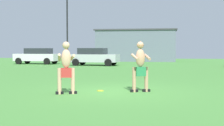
{
  "coord_description": "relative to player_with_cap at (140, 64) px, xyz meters",
  "views": [
    {
      "loc": [
        1.64,
        -10.9,
        1.46
      ],
      "look_at": [
        -0.32,
        1.14,
        0.94
      ],
      "focal_mm": 50.87,
      "sensor_mm": 36.0,
      "label": 1
    }
  ],
  "objects": [
    {
      "name": "lamp_post",
      "position": [
        -6.72,
        13.26,
        2.66
      ],
      "size": [
        0.6,
        0.24,
        5.92
      ],
      "color": "black",
      "rests_on": "ground_plane"
    },
    {
      "name": "car_white_far_end",
      "position": [
        -11.69,
        19.21,
        -0.13
      ],
      "size": [
        4.4,
        2.24,
        1.58
      ],
      "color": "white",
      "rests_on": "ground_plane"
    },
    {
      "name": "frisbee",
      "position": [
        -1.4,
        0.01,
        -0.94
      ],
      "size": [
        0.24,
        0.24,
        0.03
      ],
      "primitive_type": "cylinder",
      "color": "yellow",
      "rests_on": "ground_plane"
    },
    {
      "name": "ground_plane",
      "position": [
        -0.85,
        0.05,
        -0.96
      ],
      "size": [
        80.0,
        80.0,
        0.0
      ],
      "primitive_type": "plane",
      "color": "#4C8E3D"
    },
    {
      "name": "player_with_cap",
      "position": [
        0.0,
        0.0,
        0.0
      ],
      "size": [
        0.72,
        0.75,
        1.74
      ],
      "color": "black",
      "rests_on": "ground_plane"
    },
    {
      "name": "player_in_red",
      "position": [
        -2.36,
        -0.9,
        -0.05
      ],
      "size": [
        0.72,
        0.73,
        1.72
      ],
      "color": "black",
      "rests_on": "ground_plane"
    },
    {
      "name": "car_silver_mid_lot",
      "position": [
        -5.44,
        17.27,
        -0.13
      ],
      "size": [
        4.44,
        2.34,
        1.58
      ],
      "color": "silver",
      "rests_on": "ground_plane"
    },
    {
      "name": "outbuilding_behind_lot",
      "position": [
        -2.59,
        29.16,
        0.99
      ],
      "size": [
        9.85,
        6.06,
        3.89
      ],
      "color": "slate",
      "rests_on": "ground_plane"
    }
  ]
}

